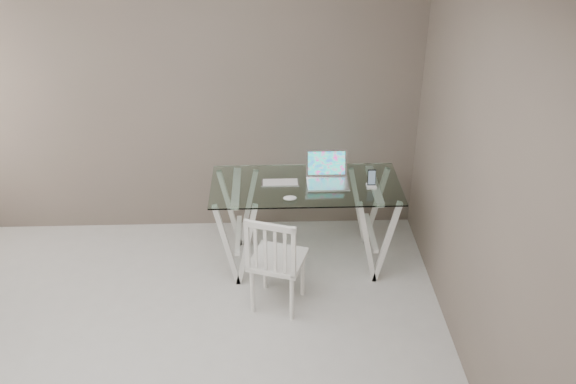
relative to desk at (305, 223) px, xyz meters
name	(u,v)px	position (x,y,z in m)	size (l,w,h in m)	color
room	(115,171)	(-1.05, -1.59, 1.33)	(4.50, 4.52, 2.71)	#BBB8B3
desk	(305,223)	(0.00, 0.00, 0.00)	(1.50, 0.70, 0.75)	silver
chair	(275,259)	(-0.26, -0.60, 0.07)	(0.48, 0.48, 0.83)	white
laptop	(327,175)	(0.17, 0.05, 0.42)	(0.33, 0.29, 0.23)	silver
keyboard	(280,183)	(-0.20, 0.03, 0.37)	(0.30, 0.13, 0.01)	silver
mouse	(290,198)	(-0.13, -0.24, 0.38)	(0.10, 0.06, 0.03)	silver
phone_dock	(372,182)	(0.51, -0.06, 0.40)	(0.08, 0.08, 0.15)	white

